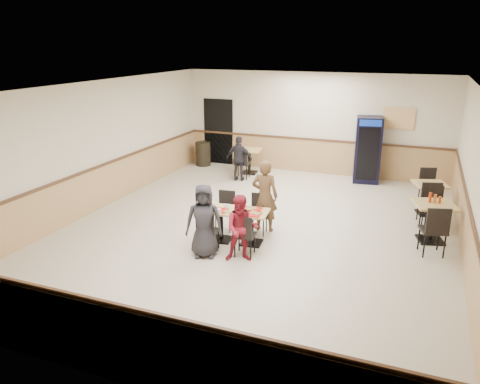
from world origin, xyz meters
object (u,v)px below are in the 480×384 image
at_px(side_table_far, 429,194).
at_px(pepsi_cooler, 368,150).
at_px(trash_bin, 203,154).
at_px(diner_woman_left, 204,221).
at_px(side_table_near, 433,216).
at_px(main_table, 236,221).
at_px(back_table, 249,157).
at_px(diner_man_opposite, 265,196).
at_px(diner_woman_right, 242,228).
at_px(lone_diner, 239,159).

height_order(side_table_far, pepsi_cooler, pepsi_cooler).
bearing_deg(trash_bin, diner_woman_left, -64.11).
bearing_deg(side_table_far, side_table_near, -87.37).
relative_size(main_table, back_table, 1.70).
bearing_deg(diner_man_opposite, diner_woman_right, 88.07).
height_order(side_table_far, trash_bin, trash_bin).
xyz_separation_m(main_table, back_table, (-1.54, 4.91, 0.05)).
relative_size(diner_man_opposite, side_table_far, 1.73).
height_order(side_table_near, side_table_far, side_table_near).
xyz_separation_m(diner_man_opposite, lone_diner, (-1.86, 3.27, -0.12)).
distance_m(diner_woman_right, trash_bin, 7.02).
relative_size(diner_man_opposite, trash_bin, 2.02).
bearing_deg(back_table, side_table_near, -33.69).
height_order(diner_woman_right, pepsi_cooler, pepsi_cooler).
xyz_separation_m(diner_woman_right, back_table, (-1.93, 5.64, -0.13)).
relative_size(side_table_far, trash_bin, 1.17).
bearing_deg(pepsi_cooler, main_table, -118.15).
relative_size(diner_woman_left, side_table_near, 1.50).
distance_m(diner_woman_left, pepsi_cooler, 6.49).
bearing_deg(side_table_near, trash_bin, 151.16).
xyz_separation_m(main_table, side_table_far, (3.56, 3.11, 0.05)).
distance_m(diner_woman_right, back_table, 5.96).
distance_m(diner_man_opposite, trash_bin, 5.73).
height_order(diner_woman_left, back_table, diner_woman_left).
xyz_separation_m(diner_woman_left, back_table, (-1.22, 5.72, -0.20)).
relative_size(diner_woman_left, lone_diner, 1.08).
bearing_deg(pepsi_cooler, diner_woman_left, -118.45).
distance_m(lone_diner, side_table_far, 5.19).
xyz_separation_m(lone_diner, pepsi_cooler, (3.41, 1.24, 0.29)).
relative_size(diner_woman_right, trash_bin, 1.65).
bearing_deg(diner_woman_right, side_table_far, 30.45).
relative_size(diner_woman_right, side_table_near, 1.35).
bearing_deg(side_table_far, pepsi_cooler, 127.49).
bearing_deg(trash_bin, side_table_far, -17.54).
distance_m(diner_woman_right, side_table_far, 4.97).
height_order(diner_woman_right, back_table, diner_woman_right).
bearing_deg(pepsi_cooler, back_table, 177.85).
bearing_deg(trash_bin, side_table_near, -28.84).
xyz_separation_m(main_table, pepsi_cooler, (1.87, 5.31, 0.48)).
bearing_deg(pepsi_cooler, diner_man_opposite, -117.74).
xyz_separation_m(main_table, diner_man_opposite, (0.32, 0.80, 0.32)).
bearing_deg(diner_man_opposite, pepsi_cooler, -113.82).
distance_m(main_table, side_table_near, 3.92).
relative_size(main_table, pepsi_cooler, 0.71).
relative_size(main_table, diner_woman_left, 0.94).
relative_size(pepsi_cooler, trash_bin, 2.45).
bearing_deg(main_table, diner_man_opposite, 62.10).
bearing_deg(side_table_far, main_table, -138.85).
xyz_separation_m(lone_diner, trash_bin, (-1.72, 1.19, -0.27)).
xyz_separation_m(diner_woman_left, side_table_near, (3.95, 2.27, -0.17)).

